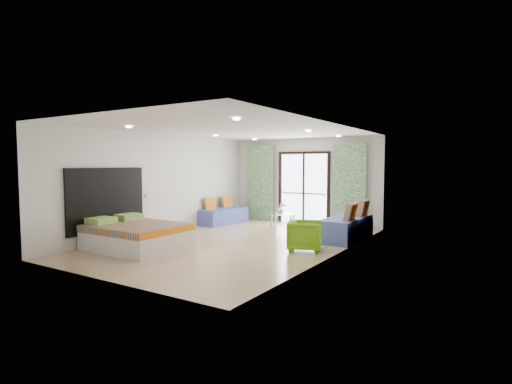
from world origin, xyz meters
The scene contains 24 objects.
floor centered at (0.00, 0.00, 0.00)m, with size 5.00×7.50×0.01m, color tan, non-canonical shape.
ceiling centered at (0.00, 0.00, 2.70)m, with size 5.00×7.50×0.01m, color silver, non-canonical shape.
wall_back centered at (0.00, 3.75, 1.35)m, with size 5.00×0.01×2.70m, color silver, non-canonical shape.
wall_front centered at (0.00, -3.75, 1.35)m, with size 5.00×0.01×2.70m, color silver, non-canonical shape.
wall_left centered at (-2.50, 0.00, 1.35)m, with size 0.01×7.50×2.70m, color silver, non-canonical shape.
wall_right centered at (2.50, 0.00, 1.35)m, with size 0.01×7.50×2.70m, color silver, non-canonical shape.
balcony_door centered at (0.00, 3.72, 1.26)m, with size 1.76×0.08×2.28m.
balcony_rail centered at (0.00, 3.73, 0.95)m, with size 1.52×0.03×0.04m, color #595451.
curtain_left centered at (-1.55, 3.57, 1.25)m, with size 1.00×0.10×2.50m, color beige.
curtain_right centered at (1.55, 3.57, 1.25)m, with size 1.00×0.10×2.50m, color beige.
downlight_a centered at (-1.40, -2.00, 2.67)m, with size 0.12×0.12×0.02m, color #FFE0B2.
downlight_b centered at (1.40, -2.00, 2.67)m, with size 0.12×0.12×0.02m, color #FFE0B2.
downlight_c centered at (-1.40, 1.00, 2.67)m, with size 0.12×0.12×0.02m, color #FFE0B2.
downlight_d centered at (1.40, 1.00, 2.67)m, with size 0.12×0.12×0.02m, color #FFE0B2.
downlight_e centered at (-1.40, 3.00, 2.67)m, with size 0.12×0.12×0.02m, color #FFE0B2.
downlight_f centered at (1.40, 3.00, 2.67)m, with size 0.12×0.12×0.02m, color #FFE0B2.
headboard centered at (-2.46, -1.79, 1.05)m, with size 0.06×2.10×1.50m, color black.
switch_plate centered at (-2.47, -0.54, 1.05)m, with size 0.02×0.10×0.10m, color silver.
bed centered at (-1.48, -1.79, 0.29)m, with size 2.01×1.64×0.69m.
daybed_left centered at (-2.12, 2.28, 0.26)m, with size 0.81×1.76×0.84m.
daybed_right centered at (2.12, 1.78, 0.31)m, with size 0.79×2.00×0.98m.
coffee_table centered at (-0.08, 2.47, 0.39)m, with size 0.82×0.82×0.76m.
vase centered at (-0.14, 2.43, 0.54)m, with size 0.21×0.22×0.21m, color white.
armchair centered at (1.79, 0.02, 0.36)m, with size 0.70×0.66×0.72m, color #66AA15.
Camera 1 is at (5.46, -7.81, 1.88)m, focal length 28.00 mm.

